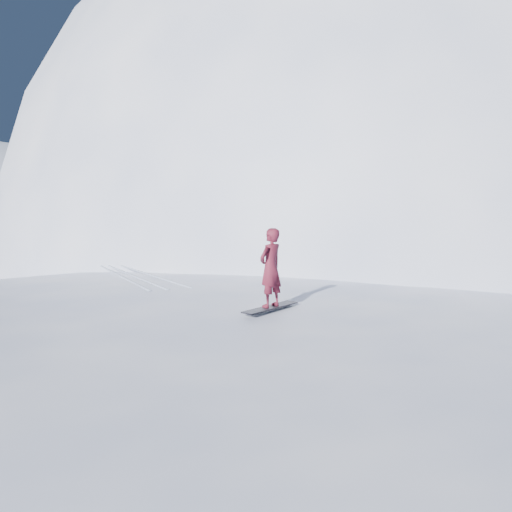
{
  "coord_description": "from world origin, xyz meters",
  "views": [
    {
      "loc": [
        -2.31,
        -10.78,
        4.86
      ],
      "look_at": [
        1.79,
        0.74,
        3.5
      ],
      "focal_mm": 35.0,
      "sensor_mm": 36.0,
      "label": 1
    }
  ],
  "objects": [
    {
      "name": "summit_peak",
      "position": [
        22.0,
        26.0,
        0.0
      ],
      "size": [
        60.0,
        56.0,
        56.0
      ],
      "primitive_type": "ellipsoid",
      "color": "white",
      "rests_on": "ground"
    },
    {
      "name": "ground",
      "position": [
        0.0,
        0.0,
        0.0
      ],
      "size": [
        400.0,
        400.0,
        0.0
      ],
      "primitive_type": "plane",
      "color": "white",
      "rests_on": "ground"
    },
    {
      "name": "snowboard",
      "position": [
        1.79,
        -0.26,
        2.41
      ],
      "size": [
        1.63,
        1.13,
        0.03
      ],
      "primitive_type": "cube",
      "rotation": [
        0.0,
        0.0,
        0.52
      ],
      "color": "black",
      "rests_on": "near_ridge"
    },
    {
      "name": "peak_shoulder",
      "position": [
        10.0,
        20.0,
        0.0
      ],
      "size": [
        28.0,
        24.0,
        18.0
      ],
      "primitive_type": "ellipsoid",
      "color": "white",
      "rests_on": "ground"
    },
    {
      "name": "near_ridge",
      "position": [
        1.0,
        3.0,
        0.0
      ],
      "size": [
        36.0,
        28.0,
        4.8
      ],
      "primitive_type": "ellipsoid",
      "color": "white",
      "rests_on": "ground"
    },
    {
      "name": "wind_bumps",
      "position": [
        -0.56,
        2.12,
        0.0
      ],
      "size": [
        16.0,
        14.4,
        1.0
      ],
      "color": "white",
      "rests_on": "ground"
    },
    {
      "name": "board_tracks",
      "position": [
        -0.62,
        5.82,
        2.42
      ],
      "size": [
        2.29,
        5.92,
        0.04
      ],
      "color": "silver",
      "rests_on": "ground"
    },
    {
      "name": "snowboarder",
      "position": [
        1.79,
        -0.26,
        3.34
      ],
      "size": [
        0.79,
        0.71,
        1.81
      ],
      "primitive_type": "imported",
      "rotation": [
        0.0,
        0.0,
        3.66
      ],
      "color": "maroon",
      "rests_on": "snowboard"
    }
  ]
}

